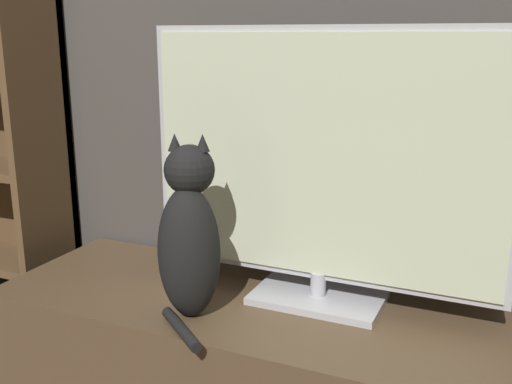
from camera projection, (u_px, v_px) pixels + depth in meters
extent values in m
cube|color=brown|center=(260.00, 376.00, 1.74)|extent=(1.54, 0.54, 0.46)
cube|color=#B7B7BC|center=(318.00, 298.00, 1.69)|extent=(0.36, 0.22, 0.02)
cylinder|color=#B7B7BC|center=(318.00, 283.00, 1.68)|extent=(0.04, 0.04, 0.07)
cube|color=#B7B7BC|center=(323.00, 158.00, 1.60)|extent=(1.00, 0.02, 0.69)
cube|color=beige|center=(321.00, 159.00, 1.59)|extent=(0.97, 0.01, 0.65)
ellipsoid|color=black|center=(189.00, 253.00, 1.57)|extent=(0.20, 0.19, 0.36)
ellipsoid|color=silver|center=(194.00, 252.00, 1.62)|extent=(0.10, 0.07, 0.20)
sphere|color=black|center=(189.00, 170.00, 1.54)|extent=(0.16, 0.16, 0.13)
cone|color=black|center=(175.00, 142.00, 1.52)|extent=(0.04, 0.04, 0.04)
cone|color=black|center=(203.00, 143.00, 1.52)|extent=(0.04, 0.04, 0.04)
cylinder|color=black|center=(181.00, 329.00, 1.50)|extent=(0.18, 0.16, 0.03)
cube|color=brown|center=(39.00, 123.00, 2.04)|extent=(0.03, 0.28, 1.79)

